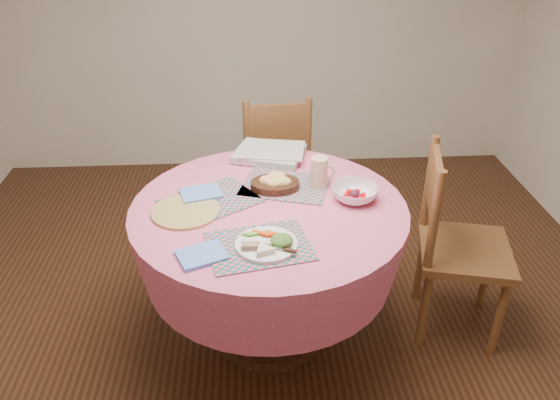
{
  "coord_description": "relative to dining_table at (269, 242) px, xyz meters",
  "views": [
    {
      "loc": [
        -0.08,
        -2.09,
        1.99
      ],
      "look_at": [
        0.05,
        0.0,
        0.78
      ],
      "focal_mm": 35.0,
      "sensor_mm": 36.0,
      "label": 1
    }
  ],
  "objects": [
    {
      "name": "ground",
      "position": [
        0.0,
        0.0,
        -0.56
      ],
      "size": [
        4.0,
        4.0,
        0.0
      ],
      "primitive_type": "plane",
      "color": "#331C0F",
      "rests_on": "ground"
    },
    {
      "name": "dining_table",
      "position": [
        0.0,
        0.0,
        0.0
      ],
      "size": [
        1.24,
        1.24,
        0.75
      ],
      "color": "#DA6591",
      "rests_on": "ground"
    },
    {
      "name": "chair_right",
      "position": [
        0.89,
        0.03,
        -0.05
      ],
      "size": [
        0.52,
        0.53,
        0.96
      ],
      "rotation": [
        0.0,
        0.0,
        1.34
      ],
      "color": "brown",
      "rests_on": "ground"
    },
    {
      "name": "chair_back",
      "position": [
        0.08,
        0.97,
        -0.06
      ],
      "size": [
        0.47,
        0.46,
        0.95
      ],
      "rotation": [
        0.0,
        0.0,
        3.23
      ],
      "color": "brown",
      "rests_on": "ground"
    },
    {
      "name": "placemat_front",
      "position": [
        -0.05,
        -0.31,
        0.2
      ],
      "size": [
        0.45,
        0.37,
        0.01
      ],
      "primitive_type": "cube",
      "rotation": [
        0.0,
        0.0,
        0.2
      ],
      "color": "#126661",
      "rests_on": "dining_table"
    },
    {
      "name": "placemat_left",
      "position": [
        -0.26,
        0.06,
        0.2
      ],
      "size": [
        0.5,
        0.47,
        0.01
      ],
      "primitive_type": "cube",
      "rotation": [
        0.0,
        0.0,
        0.59
      ],
      "color": "#126661",
      "rests_on": "dining_table"
    },
    {
      "name": "placemat_back",
      "position": [
        0.09,
        0.18,
        0.2
      ],
      "size": [
        0.47,
        0.4,
        0.01
      ],
      "primitive_type": "cube",
      "rotation": [
        0.0,
        0.0,
        -0.29
      ],
      "color": "#126661",
      "rests_on": "dining_table"
    },
    {
      "name": "wicker_trivet",
      "position": [
        -0.37,
        -0.03,
        0.2
      ],
      "size": [
        0.3,
        0.3,
        0.01
      ],
      "primitive_type": "cylinder",
      "color": "olive",
      "rests_on": "dining_table"
    },
    {
      "name": "napkin_near",
      "position": [
        -0.27,
        -0.37,
        0.2
      ],
      "size": [
        0.22,
        0.2,
        0.01
      ],
      "primitive_type": "cube",
      "rotation": [
        0.0,
        0.0,
        0.4
      ],
      "color": "#5D8BF1",
      "rests_on": "dining_table"
    },
    {
      "name": "napkin_far",
      "position": [
        -0.31,
        0.11,
        0.21
      ],
      "size": [
        0.21,
        0.18,
        0.01
      ],
      "primitive_type": "cube",
      "rotation": [
        0.0,
        0.0,
        0.28
      ],
      "color": "#5D8BF1",
      "rests_on": "placemat_left"
    },
    {
      "name": "dinner_plate",
      "position": [
        -0.02,
        -0.32,
        0.22
      ],
      "size": [
        0.25,
        0.25,
        0.05
      ],
      "rotation": [
        0.0,
        0.0,
        -0.02
      ],
      "color": "white",
      "rests_on": "placemat_front"
    },
    {
      "name": "bread_bowl",
      "position": [
        0.04,
        0.16,
        0.23
      ],
      "size": [
        0.23,
        0.23,
        0.08
      ],
      "color": "black",
      "rests_on": "placemat_back"
    },
    {
      "name": "latte_mug",
      "position": [
        0.25,
        0.17,
        0.27
      ],
      "size": [
        0.12,
        0.08,
        0.14
      ],
      "color": "beige",
      "rests_on": "placemat_back"
    },
    {
      "name": "fruit_bowl",
      "position": [
        0.39,
        0.03,
        0.23
      ],
      "size": [
        0.26,
        0.26,
        0.06
      ],
      "rotation": [
        0.0,
        0.0,
        -0.36
      ],
      "color": "white",
      "rests_on": "dining_table"
    },
    {
      "name": "newspaper_stack",
      "position": [
        0.03,
        0.5,
        0.22
      ],
      "size": [
        0.41,
        0.37,
        0.04
      ],
      "rotation": [
        0.0,
        0.0,
        -0.33
      ],
      "color": "silver",
      "rests_on": "dining_table"
    }
  ]
}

